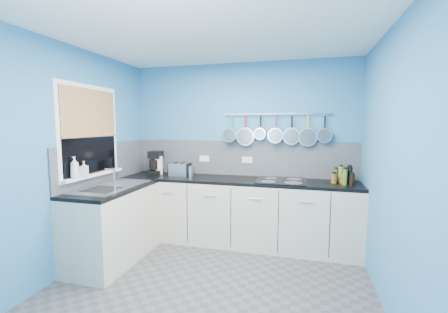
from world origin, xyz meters
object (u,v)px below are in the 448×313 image
at_px(soap_bottle_b, 84,169).
at_px(hob, 282,181).
at_px(paper_towel, 159,165).
at_px(toaster, 180,169).
at_px(canister, 190,171).
at_px(soap_bottle_a, 75,167).
at_px(coffee_maker, 155,163).

bearing_deg(soap_bottle_b, hob, 26.37).
xyz_separation_m(paper_towel, toaster, (0.35, -0.04, -0.04)).
distance_m(soap_bottle_b, canister, 1.41).
xyz_separation_m(soap_bottle_a, hob, (2.14, 1.20, -0.26)).
distance_m(soap_bottle_a, hob, 2.47).
relative_size(coffee_maker, hob, 0.54).
bearing_deg(hob, toaster, 178.24).
bearing_deg(canister, soap_bottle_a, -123.73).
height_order(canister, hob, canister).
relative_size(paper_towel, toaster, 0.94).
xyz_separation_m(soap_bottle_b, hob, (2.14, 1.06, -0.23)).
xyz_separation_m(coffee_maker, toaster, (0.41, -0.04, -0.08)).
distance_m(coffee_maker, canister, 0.57).
bearing_deg(canister, coffee_maker, 178.01).
bearing_deg(coffee_maker, canister, -7.33).
height_order(soap_bottle_a, paper_towel, soap_bottle_a).
height_order(soap_bottle_b, canister, soap_bottle_b).
relative_size(coffee_maker, canister, 2.39).
bearing_deg(soap_bottle_b, toaster, 58.04).
relative_size(paper_towel, hob, 0.42).
distance_m(soap_bottle_a, paper_towel, 1.34).
bearing_deg(hob, soap_bottle_b, -153.63).
height_order(soap_bottle_a, coffee_maker, soap_bottle_a).
bearing_deg(hob, coffee_maker, 177.48).
xyz_separation_m(soap_bottle_a, paper_towel, (0.34, 1.29, -0.13)).
bearing_deg(soap_bottle_a, canister, 56.27).
xyz_separation_m(soap_bottle_b, toaster, (0.69, 1.11, -0.14)).
relative_size(toaster, canister, 1.98).
bearing_deg(toaster, paper_towel, 169.83).
bearing_deg(coffee_maker, hob, -7.86).
distance_m(toaster, hob, 1.45).
relative_size(soap_bottle_a, canister, 1.66).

